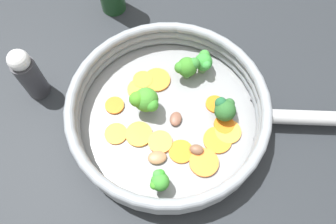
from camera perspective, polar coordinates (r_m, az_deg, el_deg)
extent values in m
plane|color=black|center=(0.57, 0.00, -1.32)|extent=(4.00, 4.00, 0.00)
cylinder|color=gray|center=(0.56, 0.00, -1.00)|extent=(0.31, 0.31, 0.02)
torus|color=gray|center=(0.55, 0.00, -0.29)|extent=(0.33, 0.33, 0.02)
torus|color=gray|center=(0.53, 0.00, 0.50)|extent=(0.33, 0.33, 0.02)
torus|color=gray|center=(0.52, 0.00, 1.35)|extent=(0.33, 0.33, 0.02)
cylinder|color=#999B9E|center=(0.59, 24.44, -0.95)|extent=(0.18, 0.05, 0.02)
sphere|color=gray|center=(0.55, 15.06, -4.45)|extent=(0.01, 0.01, 0.01)
sphere|color=gray|center=(0.58, 14.51, 2.32)|extent=(0.01, 0.01, 0.01)
cylinder|color=orange|center=(0.55, 10.40, -3.35)|extent=(0.06, 0.06, 0.00)
cylinder|color=orange|center=(0.53, 2.27, -6.90)|extent=(0.04, 0.04, 0.00)
cylinder|color=orange|center=(0.57, 8.20, 1.37)|extent=(0.04, 0.04, 0.00)
cylinder|color=orange|center=(0.57, -9.28, 1.13)|extent=(0.05, 0.05, 0.00)
cylinder|color=orange|center=(0.59, -4.42, 5.61)|extent=(0.04, 0.04, 0.01)
cylinder|color=orange|center=(0.53, -1.36, -5.25)|extent=(0.06, 0.06, 0.01)
cylinder|color=orange|center=(0.55, 9.71, -2.18)|extent=(0.04, 0.04, 0.01)
cylinder|color=gold|center=(0.60, 3.45, 7.58)|extent=(0.04, 0.04, 0.00)
cylinder|color=orange|center=(0.59, -1.95, 5.63)|extent=(0.06, 0.06, 0.00)
cylinder|color=orange|center=(0.54, 8.60, -4.84)|extent=(0.05, 0.05, 0.00)
cylinder|color=orange|center=(0.53, 6.28, -8.73)|extent=(0.07, 0.07, 0.01)
cylinder|color=orange|center=(0.54, -5.09, -3.87)|extent=(0.06, 0.06, 0.01)
cylinder|color=orange|center=(0.58, -4.97, 3.97)|extent=(0.06, 0.06, 0.00)
cylinder|color=orange|center=(0.55, -9.05, -3.76)|extent=(0.05, 0.05, 0.00)
cylinder|color=#6FA359|center=(0.60, 6.03, 7.71)|extent=(0.01, 0.01, 0.02)
sphere|color=#308531|center=(0.58, 6.20, 8.65)|extent=(0.03, 0.03, 0.03)
sphere|color=#328937|center=(0.57, 6.68, 8.10)|extent=(0.02, 0.02, 0.02)
sphere|color=#327F2E|center=(0.59, 6.36, 9.78)|extent=(0.02, 0.02, 0.02)
cylinder|color=#669751|center=(0.59, 3.25, 6.74)|extent=(0.01, 0.01, 0.02)
sphere|color=#327523|center=(0.57, 3.35, 7.81)|extent=(0.03, 0.03, 0.03)
sphere|color=#337525|center=(0.56, 2.16, 7.73)|extent=(0.02, 0.02, 0.02)
sphere|color=#2D712C|center=(0.57, 4.56, 8.39)|extent=(0.02, 0.02, 0.02)
cylinder|color=#609744|center=(0.56, 9.65, -0.49)|extent=(0.02, 0.02, 0.01)
sphere|color=#255826|center=(0.54, 9.91, 0.25)|extent=(0.04, 0.04, 0.04)
sphere|color=#1C542F|center=(0.54, 9.17, 1.59)|extent=(0.02, 0.02, 0.02)
sphere|color=#265528|center=(0.55, 10.64, 1.32)|extent=(0.02, 0.02, 0.02)
cylinder|color=#5C8B4F|center=(0.51, -1.34, -12.52)|extent=(0.01, 0.01, 0.02)
sphere|color=#35852B|center=(0.49, -1.38, -12.04)|extent=(0.03, 0.03, 0.03)
sphere|color=#388F24|center=(0.49, -2.38, -12.59)|extent=(0.01, 0.01, 0.01)
sphere|color=#2C8C23|center=(0.49, -1.35, -10.79)|extent=(0.02, 0.02, 0.02)
sphere|color=#398C34|center=(0.49, -1.80, -10.83)|extent=(0.01, 0.01, 0.01)
cylinder|color=#709757|center=(0.55, -3.71, 1.09)|extent=(0.01, 0.01, 0.02)
sphere|color=#3A8028|center=(0.53, -3.84, 2.17)|extent=(0.04, 0.04, 0.04)
sphere|color=#368829|center=(0.53, -2.88, 1.26)|extent=(0.02, 0.02, 0.02)
sphere|color=#408621|center=(0.53, -5.42, 2.27)|extent=(0.03, 0.03, 0.03)
sphere|color=#427721|center=(0.53, -5.43, 2.37)|extent=(0.02, 0.02, 0.02)
ellipsoid|color=brown|center=(0.53, 5.00, -6.57)|extent=(0.03, 0.02, 0.01)
ellipsoid|color=#8E6543|center=(0.52, -1.89, -7.93)|extent=(0.03, 0.02, 0.01)
ellipsoid|color=brown|center=(0.55, 1.36, -1.20)|extent=(0.03, 0.03, 0.01)
cylinder|color=#333338|center=(0.61, -22.70, 5.45)|extent=(0.04, 0.04, 0.08)
sphere|color=silver|center=(0.56, -24.59, 8.21)|extent=(0.04, 0.04, 0.04)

